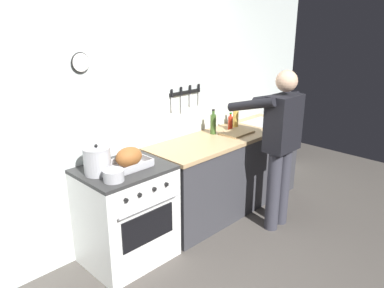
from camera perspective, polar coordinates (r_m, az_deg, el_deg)
wall_back at (r=3.57m, az=-11.23°, el=4.90°), size 6.00×0.13×2.60m
counter_block at (r=4.36m, az=5.50°, el=-3.98°), size 2.03×0.65×0.90m
stove at (r=3.47m, az=-9.95°, el=-10.48°), size 0.76×0.67×0.90m
person_cook at (r=3.87m, az=13.23°, el=0.49°), size 0.51×0.63×1.66m
roasting_pan at (r=3.26m, az=-9.56°, el=-2.18°), size 0.35×0.26×0.18m
stock_pot at (r=3.17m, az=-14.21°, el=-2.46°), size 0.23×0.23×0.26m
saucepan at (r=3.03m, az=-11.84°, el=-4.69°), size 0.17×0.17×0.09m
cutting_board at (r=4.21m, az=6.82°, el=1.72°), size 0.36×0.24×0.02m
bottle_cooking_oil at (r=4.47m, az=6.65°, el=3.97°), size 0.07×0.07×0.25m
bottle_hot_sauce at (r=4.34m, az=5.85°, el=3.26°), size 0.05×0.05×0.20m
bottle_olive_oil at (r=4.15m, az=3.24°, el=3.10°), size 0.06×0.06×0.28m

